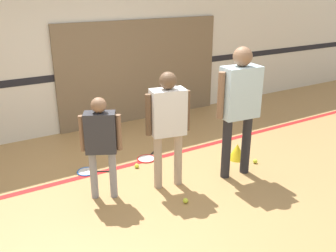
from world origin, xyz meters
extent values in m
plane|color=#A87F4C|center=(0.00, 0.00, 0.00)|extent=(16.00, 16.00, 0.00)
cube|color=silver|center=(0.00, 2.54, 1.60)|extent=(16.00, 0.06, 3.20)
cube|color=black|center=(0.00, 2.51, 1.02)|extent=(16.00, 0.01, 0.12)
cube|color=#756047|center=(1.08, 2.48, 0.96)|extent=(3.34, 0.05, 1.93)
cube|color=red|center=(0.00, 0.72, 0.00)|extent=(14.40, 0.10, 0.01)
cylinder|color=tan|center=(0.00, -0.06, 0.37)|extent=(0.11, 0.11, 0.74)
cylinder|color=tan|center=(0.27, -0.12, 0.37)|extent=(0.11, 0.11, 0.74)
cube|color=silver|center=(0.14, -0.09, 1.04)|extent=(0.47, 0.32, 0.59)
sphere|color=brown|center=(0.14, -0.09, 1.44)|extent=(0.22, 0.22, 0.22)
cylinder|color=brown|center=(-0.11, -0.04, 1.03)|extent=(0.08, 0.08, 0.53)
cylinder|color=brown|center=(0.39, -0.14, 1.03)|extent=(0.08, 0.08, 0.53)
cylinder|color=gray|center=(-0.81, 0.13, 0.32)|extent=(0.09, 0.09, 0.63)
cylinder|color=gray|center=(-0.60, 0.02, 0.32)|extent=(0.09, 0.09, 0.63)
cube|color=#2D2D33|center=(-0.70, 0.08, 0.88)|extent=(0.42, 0.35, 0.50)
sphere|color=brown|center=(-0.70, 0.08, 1.22)|extent=(0.18, 0.18, 0.18)
cylinder|color=brown|center=(-0.90, 0.17, 0.87)|extent=(0.07, 0.07, 0.45)
cylinder|color=brown|center=(-0.51, -0.02, 0.87)|extent=(0.07, 0.07, 0.45)
cylinder|color=#232328|center=(1.27, -0.32, 0.43)|extent=(0.13, 0.13, 0.87)
cylinder|color=#232328|center=(0.95, -0.29, 0.43)|extent=(0.13, 0.13, 0.87)
cube|color=silver|center=(1.11, -0.31, 1.21)|extent=(0.53, 0.33, 0.69)
sphere|color=brown|center=(1.11, -0.31, 1.68)|extent=(0.25, 0.25, 0.25)
cylinder|color=brown|center=(1.41, -0.34, 1.20)|extent=(0.09, 0.09, 0.61)
cylinder|color=brown|center=(0.81, -0.28, 1.20)|extent=(0.09, 0.09, 0.61)
torus|color=red|center=(0.25, 0.76, 0.01)|extent=(0.41, 0.41, 0.02)
cylinder|color=silver|center=(0.25, 0.76, 0.01)|extent=(0.25, 0.25, 0.01)
cylinder|color=black|center=(0.45, 0.91, 0.01)|extent=(0.18, 0.14, 0.02)
sphere|color=black|center=(0.53, 0.97, 0.01)|extent=(0.03, 0.03, 0.03)
torus|color=blue|center=(-0.68, 0.83, 0.01)|extent=(0.38, 0.38, 0.02)
cylinder|color=silver|center=(-0.68, 0.83, 0.01)|extent=(0.24, 0.24, 0.01)
cylinder|color=black|center=(-0.48, 0.71, 0.01)|extent=(0.19, 0.12, 0.02)
sphere|color=black|center=(-0.39, 0.66, 0.01)|extent=(0.03, 0.03, 0.03)
sphere|color=#CCE038|center=(0.10, -0.58, 0.03)|extent=(0.07, 0.07, 0.07)
sphere|color=#CCE038|center=(0.00, 0.58, 0.03)|extent=(0.07, 0.07, 0.07)
sphere|color=#CCE038|center=(1.61, -0.20, 0.03)|extent=(0.07, 0.07, 0.07)
cone|color=yellow|center=(1.47, 0.06, 0.12)|extent=(0.27, 0.27, 0.25)
camera|label=1|loc=(-2.13, -3.89, 2.54)|focal=40.00mm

